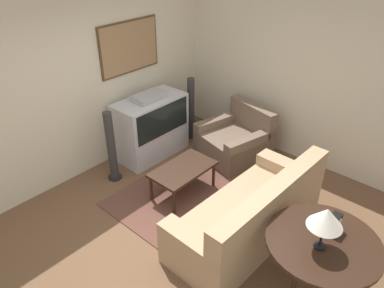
% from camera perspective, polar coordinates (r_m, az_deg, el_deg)
% --- Properties ---
extents(ground_plane, '(12.00, 12.00, 0.00)m').
position_cam_1_polar(ground_plane, '(4.90, -1.41, -13.51)').
color(ground_plane, brown).
extents(wall_back, '(12.00, 0.10, 2.70)m').
position_cam_1_polar(wall_back, '(5.61, -17.68, 7.78)').
color(wall_back, beige).
rests_on(wall_back, ground_plane).
extents(wall_right, '(0.06, 12.00, 2.70)m').
position_cam_1_polar(wall_right, '(6.06, 15.96, 9.70)').
color(wall_right, beige).
rests_on(wall_right, ground_plane).
extents(area_rug, '(2.08, 1.49, 0.01)m').
position_cam_1_polar(area_rug, '(5.53, -1.03, -7.30)').
color(area_rug, brown).
rests_on(area_rug, ground_plane).
extents(tv, '(1.18, 0.60, 1.10)m').
position_cam_1_polar(tv, '(6.18, -6.24, 2.66)').
color(tv, '#B7B7BC').
rests_on(tv, ground_plane).
extents(couch, '(2.16, 0.95, 0.93)m').
position_cam_1_polar(couch, '(4.73, 8.91, -10.73)').
color(couch, tan).
rests_on(couch, ground_plane).
extents(armchair, '(1.15, 1.15, 0.85)m').
position_cam_1_polar(armchair, '(6.25, 6.63, 0.46)').
color(armchair, brown).
rests_on(armchair, ground_plane).
extents(coffee_table, '(0.93, 0.55, 0.44)m').
position_cam_1_polar(coffee_table, '(5.29, -1.38, -4.11)').
color(coffee_table, black).
rests_on(coffee_table, ground_plane).
extents(console_table, '(1.13, 1.13, 0.75)m').
position_cam_1_polar(console_table, '(4.02, 19.34, -14.47)').
color(console_table, black).
rests_on(console_table, ground_plane).
extents(table_lamp, '(0.33, 0.33, 0.47)m').
position_cam_1_polar(table_lamp, '(3.67, 19.75, -10.58)').
color(table_lamp, black).
rests_on(table_lamp, console_table).
extents(mantel_clock, '(0.16, 0.10, 0.19)m').
position_cam_1_polar(mantel_clock, '(4.06, 20.86, -11.23)').
color(mantel_clock, black).
rests_on(mantel_clock, console_table).
extents(speaker_tower_left, '(0.22, 0.22, 1.12)m').
position_cam_1_polar(speaker_tower_left, '(5.65, -12.18, -0.64)').
color(speaker_tower_left, black).
rests_on(speaker_tower_left, ground_plane).
extents(speaker_tower_right, '(0.22, 0.22, 1.12)m').
position_cam_1_polar(speaker_tower_right, '(6.67, -0.18, 5.24)').
color(speaker_tower_right, black).
rests_on(speaker_tower_right, ground_plane).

